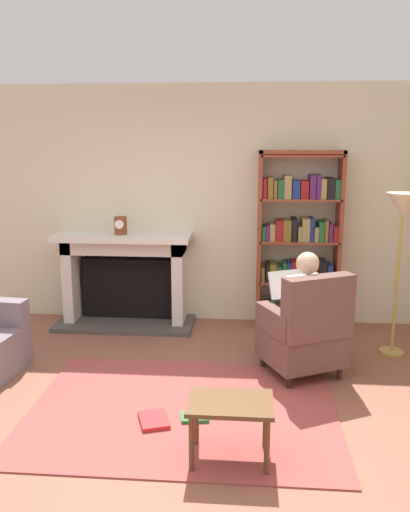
{
  "coord_description": "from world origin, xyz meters",
  "views": [
    {
      "loc": [
        0.49,
        -3.47,
        2.07
      ],
      "look_at": [
        0.1,
        1.2,
        1.05
      ],
      "focal_mm": 36.98,
      "sensor_mm": 36.0,
      "label": 1
    }
  ],
  "objects_px": {
    "bookshelf": "(299,242)",
    "armchair_reading": "(306,331)",
    "mantel_clock": "(121,226)",
    "seated_reader": "(300,306)",
    "floor_lamp": "(402,219)",
    "side_table": "(230,410)",
    "fireplace": "(126,275)"
  },
  "relations": [
    {
      "from": "bookshelf",
      "to": "side_table",
      "type": "bearing_deg",
      "value": -103.98
    },
    {
      "from": "mantel_clock",
      "to": "bookshelf",
      "type": "height_order",
      "value": "bookshelf"
    },
    {
      "from": "armchair_reading",
      "to": "seated_reader",
      "type": "height_order",
      "value": "seated_reader"
    },
    {
      "from": "armchair_reading",
      "to": "side_table",
      "type": "bearing_deg",
      "value": 38.5
    },
    {
      "from": "mantel_clock",
      "to": "seated_reader",
      "type": "xyz_separation_m",
      "value": [
        1.88,
        -1.09,
        -0.54
      ]
    },
    {
      "from": "fireplace",
      "to": "bookshelf",
      "type": "height_order",
      "value": "bookshelf"
    },
    {
      "from": "armchair_reading",
      "to": "side_table",
      "type": "height_order",
      "value": "armchair_reading"
    },
    {
      "from": "fireplace",
      "to": "bookshelf",
      "type": "bearing_deg",
      "value": 0.96
    },
    {
      "from": "fireplace",
      "to": "mantel_clock",
      "type": "relative_size",
      "value": 7.96
    },
    {
      "from": "bookshelf",
      "to": "armchair_reading",
      "type": "relative_size",
      "value": 2.04
    },
    {
      "from": "mantel_clock",
      "to": "seated_reader",
      "type": "bearing_deg",
      "value": -30.0
    },
    {
      "from": "mantel_clock",
      "to": "bookshelf",
      "type": "distance_m",
      "value": 1.99
    },
    {
      "from": "bookshelf",
      "to": "seated_reader",
      "type": "bearing_deg",
      "value": -94.32
    },
    {
      "from": "bookshelf",
      "to": "seated_reader",
      "type": "height_order",
      "value": "bookshelf"
    },
    {
      "from": "side_table",
      "to": "mantel_clock",
      "type": "bearing_deg",
      "value": 117.44
    },
    {
      "from": "seated_reader",
      "to": "floor_lamp",
      "type": "height_order",
      "value": "floor_lamp"
    },
    {
      "from": "armchair_reading",
      "to": "bookshelf",
      "type": "bearing_deg",
      "value": -118.2
    },
    {
      "from": "armchair_reading",
      "to": "seated_reader",
      "type": "xyz_separation_m",
      "value": [
        -0.05,
        0.11,
        0.2
      ]
    },
    {
      "from": "side_table",
      "to": "floor_lamp",
      "type": "height_order",
      "value": "floor_lamp"
    },
    {
      "from": "bookshelf",
      "to": "side_table",
      "type": "height_order",
      "value": "bookshelf"
    },
    {
      "from": "armchair_reading",
      "to": "mantel_clock",
      "type": "bearing_deg",
      "value": -58.11
    },
    {
      "from": "mantel_clock",
      "to": "seated_reader",
      "type": "distance_m",
      "value": 2.24
    },
    {
      "from": "bookshelf",
      "to": "floor_lamp",
      "type": "distance_m",
      "value": 1.21
    },
    {
      "from": "seated_reader",
      "to": "floor_lamp",
      "type": "bearing_deg",
      "value": 179.92
    },
    {
      "from": "fireplace",
      "to": "armchair_reading",
      "type": "distance_m",
      "value": 2.32
    },
    {
      "from": "fireplace",
      "to": "floor_lamp",
      "type": "height_order",
      "value": "floor_lamp"
    },
    {
      "from": "bookshelf",
      "to": "floor_lamp",
      "type": "xyz_separation_m",
      "value": [
        0.88,
        -0.74,
        0.38
      ]
    },
    {
      "from": "seated_reader",
      "to": "fireplace",
      "type": "bearing_deg",
      "value": -59.02
    },
    {
      "from": "mantel_clock",
      "to": "floor_lamp",
      "type": "bearing_deg",
      "value": -11.91
    },
    {
      "from": "mantel_clock",
      "to": "seated_reader",
      "type": "height_order",
      "value": "mantel_clock"
    },
    {
      "from": "floor_lamp",
      "to": "side_table",
      "type": "bearing_deg",
      "value": -128.78
    },
    {
      "from": "fireplace",
      "to": "mantel_clock",
      "type": "height_order",
      "value": "mantel_clock"
    }
  ]
}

